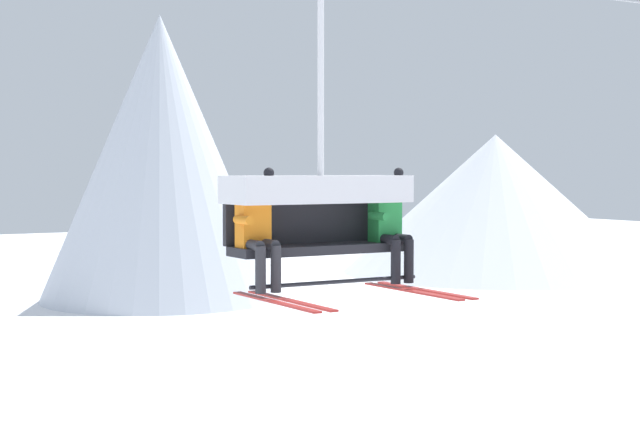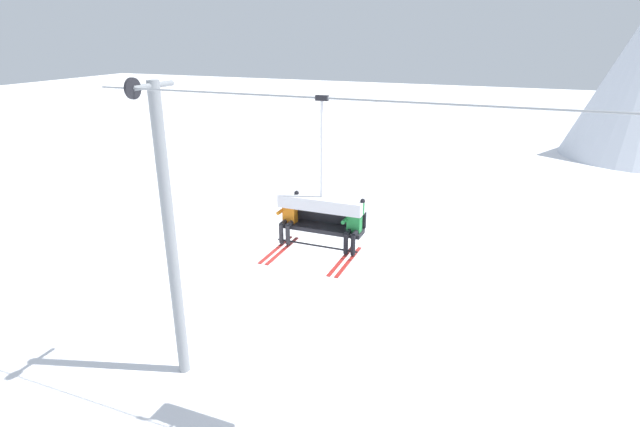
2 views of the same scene
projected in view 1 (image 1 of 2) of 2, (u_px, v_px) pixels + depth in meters
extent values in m
cone|color=silver|center=(161.00, 157.00, 53.43)|extent=(13.11, 13.11, 15.50)
cone|color=white|center=(495.00, 204.00, 67.49)|extent=(20.96, 20.96, 9.50)
cube|color=#232328|center=(321.00, 249.00, 10.67)|extent=(2.05, 0.48, 0.10)
cube|color=#232328|center=(308.00, 223.00, 10.89)|extent=(2.05, 0.08, 0.45)
cube|color=silver|center=(318.00, 189.00, 10.69)|extent=(2.09, 0.68, 0.30)
cylinder|color=black|center=(336.00, 282.00, 10.41)|extent=(2.05, 0.04, 0.04)
cylinder|color=silver|center=(321.00, 71.00, 10.58)|extent=(0.07, 0.07, 2.26)
cube|color=orange|center=(253.00, 223.00, 10.21)|extent=(0.32, 0.22, 0.52)
sphere|color=maroon|center=(253.00, 188.00, 10.20)|extent=(0.22, 0.22, 0.22)
ellipsoid|color=black|center=(257.00, 188.00, 10.11)|extent=(0.17, 0.04, 0.08)
cylinder|color=#2D2D33|center=(253.00, 245.00, 10.03)|extent=(0.11, 0.34, 0.11)
cylinder|color=#2D2D33|center=(268.00, 244.00, 10.12)|extent=(0.11, 0.34, 0.11)
cylinder|color=#2D2D33|center=(261.00, 270.00, 9.89)|extent=(0.11, 0.11, 0.48)
cylinder|color=#2D2D33|center=(276.00, 269.00, 9.98)|extent=(0.11, 0.11, 0.48)
cube|color=#B22823|center=(274.00, 302.00, 9.65)|extent=(0.09, 1.70, 0.02)
cube|color=#B22823|center=(290.00, 301.00, 9.74)|extent=(0.09, 1.70, 0.02)
cylinder|color=orange|center=(243.00, 220.00, 9.99)|extent=(0.09, 0.30, 0.09)
cylinder|color=orange|center=(269.00, 189.00, 10.29)|extent=(0.09, 0.09, 0.30)
sphere|color=black|center=(269.00, 173.00, 10.28)|extent=(0.11, 0.11, 0.11)
cube|color=#23843D|center=(385.00, 219.00, 11.06)|extent=(0.32, 0.22, 0.52)
sphere|color=maroon|center=(385.00, 187.00, 11.04)|extent=(0.22, 0.22, 0.22)
ellipsoid|color=black|center=(390.00, 187.00, 10.96)|extent=(0.17, 0.04, 0.08)
cylinder|color=black|center=(387.00, 239.00, 10.88)|extent=(0.11, 0.34, 0.11)
cylinder|color=black|center=(400.00, 239.00, 10.97)|extent=(0.11, 0.34, 0.11)
cylinder|color=black|center=(396.00, 262.00, 10.74)|extent=(0.11, 0.11, 0.48)
cylinder|color=black|center=(409.00, 261.00, 10.83)|extent=(0.11, 0.11, 0.48)
cube|color=#B22823|center=(412.00, 291.00, 10.50)|extent=(0.09, 1.70, 0.02)
cube|color=#B22823|center=(425.00, 290.00, 10.59)|extent=(0.09, 1.70, 0.02)
cylinder|color=#23843D|center=(379.00, 216.00, 10.83)|extent=(0.09, 0.30, 0.09)
cylinder|color=#23843D|center=(399.00, 188.00, 11.14)|extent=(0.09, 0.09, 0.30)
sphere|color=black|center=(399.00, 173.00, 11.13)|extent=(0.11, 0.11, 0.11)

